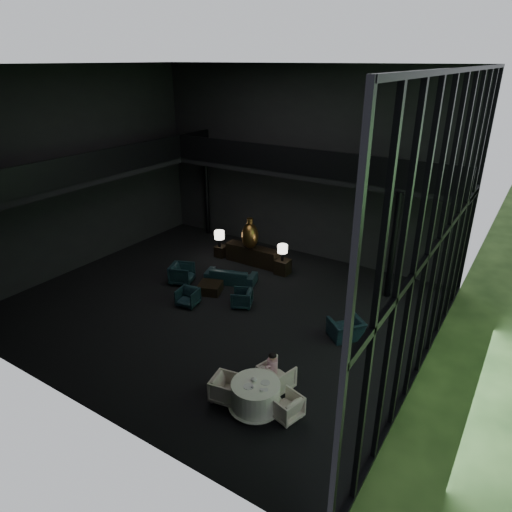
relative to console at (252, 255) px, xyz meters
The scene contains 35 objects.
floor 3.89m from the console, 74.53° to the right, with size 14.00×12.00×0.02m, color black.
ceiling 8.54m from the console, 74.53° to the right, with size 14.00×12.00×0.02m, color black.
wall_back 4.39m from the console, 65.61° to the left, with size 14.00×0.04×8.00m, color black.
wall_front 10.43m from the console, 83.95° to the right, with size 14.00×0.04×8.00m, color black.
wall_left 7.91m from the console, 148.03° to the right, with size 0.04×12.00×8.00m, color black.
curtain_wall 9.52m from the console, 25.02° to the right, with size 0.20×12.00×8.00m, color black, non-canonical shape.
mezzanine_left 7.18m from the console, 143.14° to the right, with size 2.00×12.00×0.25m, color black.
mezzanine_back 4.33m from the console, 32.10° to the left, with size 12.00×2.00×0.25m, color black.
railing_left 6.88m from the console, 136.81° to the right, with size 0.06×12.00×1.00m, color black.
railing_back 4.68m from the console, ahead, with size 12.00×0.06×1.00m, color black.
column_nw 4.72m from the console, 153.55° to the left, with size 0.24×0.24×4.00m, color black.
column_ne 6.06m from the console, ahead, with size 0.24×0.24×4.00m, color black.
console is the anchor object (origin of this frame).
bronze_urn 0.98m from the console, 90.00° to the right, with size 0.71×0.71×1.33m.
side_table_left 1.61m from the console, behind, with size 0.45×0.45×0.50m, color black.
table_lamp_left 1.73m from the console, behind, with size 0.44×0.44×0.73m.
side_table_right 1.61m from the console, ahead, with size 0.55×0.55×0.60m, color black.
table_lamp_right 1.76m from the console, ahead, with size 0.41×0.41×0.68m.
sofa 1.96m from the console, 82.47° to the right, with size 1.94×0.57×0.76m, color black.
lounge_armchair_west 3.32m from the console, 113.37° to the right, with size 0.94×0.88×0.96m, color black.
lounge_armchair_east 3.73m from the console, 62.67° to the right, with size 0.63×0.59×0.65m, color black.
lounge_armchair_south 4.30m from the console, 89.32° to the right, with size 0.64×0.60×0.66m, color black.
window_armchair 6.47m from the console, 29.72° to the right, with size 0.94×0.61×0.82m, color black.
coffee_table 3.09m from the console, 88.17° to the right, with size 0.82×0.82×0.37m, color black.
dining_table 8.88m from the console, 56.34° to the right, with size 1.41×1.41×0.75m.
dining_chair_north 8.15m from the console, 52.33° to the right, with size 0.82×0.77×0.84m, color #A29585.
dining_chair_east 9.24m from the console, 51.70° to the right, with size 0.61×0.57×0.63m, color #C6AD98.
dining_chair_west 8.59m from the console, 61.35° to the right, with size 0.68×0.64×0.70m, color #C1B29F.
child 8.06m from the console, 53.07° to the right, with size 0.28×0.28×0.61m.
plate_a 9.00m from the console, 57.44° to the right, with size 0.26×0.26×0.02m, color white.
plate_b 8.86m from the console, 54.79° to the right, with size 0.23×0.23×0.02m, color white.
saucer 9.12m from the console, 54.86° to the right, with size 0.14×0.14×0.01m, color white.
coffee_cup 9.17m from the console, 55.50° to the right, with size 0.09×0.09×0.06m, color white.
cereal_bowl 8.78m from the console, 56.61° to the right, with size 0.16×0.16×0.08m, color white.
cream_pot 9.04m from the console, 56.94° to the right, with size 0.05×0.05×0.06m, color #99999E.
Camera 1 is at (8.81, -11.31, 8.16)m, focal length 32.00 mm.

